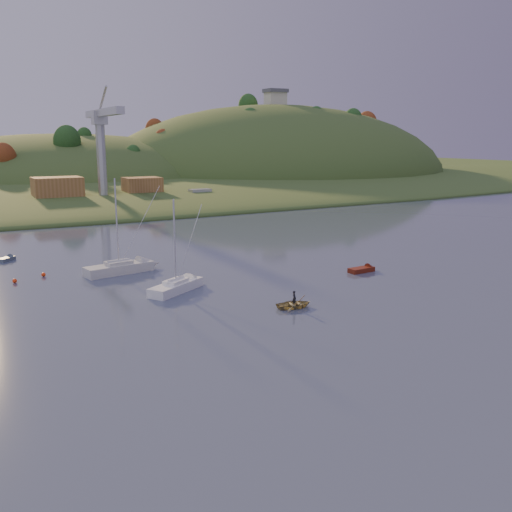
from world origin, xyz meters
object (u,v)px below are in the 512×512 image
sailboat_near (176,286)px  canoe (294,304)px  red_tender (366,269)px  grey_dinghy (9,258)px  sailboat_far (119,267)px

sailboat_near → canoe: (7.89, -11.16, -0.30)m
red_tender → grey_dinghy: (-37.98, 28.73, -0.05)m
sailboat_far → red_tender: size_ratio=2.83×
sailboat_far → grey_dinghy: size_ratio=3.99×
canoe → grey_dinghy: (-21.73, 37.56, -0.14)m
sailboat_near → sailboat_far: size_ratio=0.86×
red_tender → grey_dinghy: size_ratio=1.41×
sailboat_near → canoe: sailboat_near is taller
red_tender → grey_dinghy: red_tender is taller
sailboat_near → sailboat_far: bearing=72.4°
sailboat_far → red_tender: 30.39m
sailboat_near → red_tender: 24.25m
canoe → grey_dinghy: 43.40m
canoe → grey_dinghy: size_ratio=1.22×
sailboat_far → grey_dinghy: sailboat_far is taller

